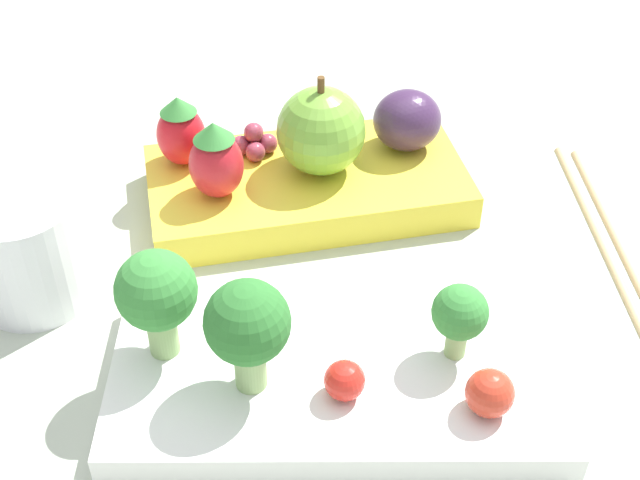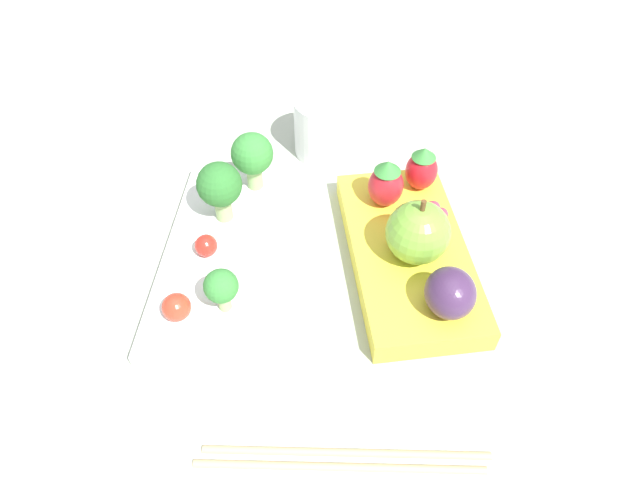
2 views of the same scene
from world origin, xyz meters
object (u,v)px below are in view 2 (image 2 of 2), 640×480
object	(u,v)px
broccoli_floret_2	(220,186)
broccoli_floret_1	(221,287)
cherry_tomato_1	(176,307)
plum	(450,293)
apple	(419,235)
strawberry_1	(386,183)
cherry_tomato_0	(206,246)
strawberry_0	(422,168)
grape_cluster	(432,213)
bento_box_savoury	(232,258)
drinking_cup	(324,126)
bento_box_fruit	(408,254)
broccoli_floret_0	(252,155)
chopsticks_pair	(347,458)

from	to	relation	value
broccoli_floret_2	broccoli_floret_1	bearing A→B (deg)	-176.48
broccoli_floret_2	cherry_tomato_1	size ratio (longest dim) A/B	2.66
plum	apple	bearing A→B (deg)	17.05
cherry_tomato_1	apple	size ratio (longest dim) A/B	0.36
broccoli_floret_1	strawberry_1	bearing A→B (deg)	-52.38
apple	cherry_tomato_1	bearing A→B (deg)	103.89
cherry_tomato_0	cherry_tomato_1	distance (m)	0.07
broccoli_floret_2	strawberry_1	world-z (taller)	broccoli_floret_2
cherry_tomato_1	strawberry_0	bearing A→B (deg)	-57.70
grape_cluster	cherry_tomato_1	bearing A→B (deg)	112.61
apple	grape_cluster	distance (m)	0.05
apple	bento_box_savoury	bearing A→B (deg)	84.14
broccoli_floret_2	strawberry_0	distance (m)	0.19
broccoli_floret_1	plum	world-z (taller)	same
drinking_cup	plum	bearing A→B (deg)	-159.44
bento_box_savoury	cherry_tomato_1	distance (m)	0.08
bento_box_savoury	strawberry_0	xyz separation A→B (m)	(0.07, -0.18, 0.04)
broccoli_floret_1	strawberry_1	world-z (taller)	strawberry_1
bento_box_fruit	broccoli_floret_0	size ratio (longest dim) A/B	3.38
broccoli_floret_1	grape_cluster	world-z (taller)	broccoli_floret_1
broccoli_floret_0	cherry_tomato_1	distance (m)	0.17
cherry_tomato_1	chopsticks_pair	distance (m)	0.18
bento_box_savoury	strawberry_0	bearing A→B (deg)	-68.23
broccoli_floret_1	chopsticks_pair	bearing A→B (deg)	-143.62
bento_box_fruit	strawberry_1	world-z (taller)	strawberry_1
broccoli_floret_0	grape_cluster	xyz separation A→B (m)	(-0.06, -0.17, -0.03)
bento_box_savoury	drinking_cup	distance (m)	0.19
bento_box_savoury	bento_box_fruit	xyz separation A→B (m)	(-0.00, -0.16, 0.00)
cherry_tomato_0	strawberry_0	distance (m)	0.22
bento_box_fruit	broccoli_floret_1	size ratio (longest dim) A/B	4.82
cherry_tomato_1	grape_cluster	size ratio (longest dim) A/B	0.77
apple	strawberry_1	world-z (taller)	apple
broccoli_floret_0	strawberry_0	size ratio (longest dim) A/B	1.29
chopsticks_pair	apple	bearing A→B (deg)	-23.73
strawberry_0	strawberry_1	distance (m)	0.04
broccoli_floret_0	chopsticks_pair	bearing A→B (deg)	-165.55
drinking_cup	bento_box_savoury	bearing A→B (deg)	149.74
broccoli_floret_0	bento_box_fruit	bearing A→B (deg)	-122.60
broccoli_floret_0	strawberry_1	size ratio (longest dim) A/B	1.21
apple	plum	world-z (taller)	apple
cherry_tomato_0	cherry_tomato_1	xyz separation A→B (m)	(-0.07, 0.02, 0.00)
apple	drinking_cup	distance (m)	0.19
bento_box_savoury	broccoli_floret_2	bearing A→B (deg)	9.64
broccoli_floret_1	apple	distance (m)	0.17
cherry_tomato_1	plum	xyz separation A→B (m)	(-0.01, -0.22, 0.01)
broccoli_floret_0	broccoli_floret_2	world-z (taller)	broccoli_floret_2
chopsticks_pair	broccoli_floret_1	bearing A→B (deg)	36.38
cherry_tomato_1	strawberry_1	distance (m)	0.22
cherry_tomato_1	drinking_cup	xyz separation A→B (m)	(0.23, -0.13, 0.00)
broccoli_floret_1	grape_cluster	distance (m)	0.21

